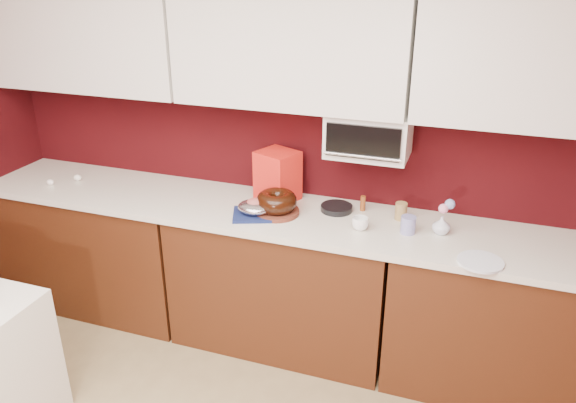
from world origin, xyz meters
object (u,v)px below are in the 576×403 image
at_px(bundt_cake, 277,201).
at_px(foil_ham_nest, 255,207).
at_px(pandoro_box, 278,176).
at_px(coffee_mug, 360,222).
at_px(blue_jar, 408,225).
at_px(flower_vase, 441,224).
at_px(toaster_oven, 369,134).

xyz_separation_m(bundt_cake, foil_ham_nest, (-0.11, -0.07, -0.03)).
height_order(pandoro_box, coffee_mug, pandoro_box).
relative_size(coffee_mug, blue_jar, 0.91).
bearing_deg(foil_ham_nest, coffee_mug, 2.51).
relative_size(coffee_mug, flower_vase, 0.77).
xyz_separation_m(toaster_oven, bundt_cake, (-0.48, -0.20, -0.39)).
relative_size(toaster_oven, blue_jar, 4.65).
height_order(blue_jar, flower_vase, flower_vase).
relative_size(foil_ham_nest, flower_vase, 1.73).
height_order(foil_ham_nest, pandoro_box, pandoro_box).
xyz_separation_m(coffee_mug, flower_vase, (0.42, 0.10, 0.01)).
bearing_deg(foil_ham_nest, flower_vase, 6.79).
xyz_separation_m(bundt_cake, blue_jar, (0.76, 0.00, -0.03)).
distance_m(toaster_oven, pandoro_box, 0.63).
height_order(toaster_oven, bundt_cake, toaster_oven).
bearing_deg(blue_jar, coffee_mug, -169.93).
relative_size(bundt_cake, flower_vase, 2.06).
xyz_separation_m(foil_ham_nest, flower_vase, (1.04, 0.12, 0.00)).
bearing_deg(foil_ham_nest, pandoro_box, 81.33).
xyz_separation_m(foil_ham_nest, pandoro_box, (0.04, 0.27, 0.10)).
height_order(toaster_oven, foil_ham_nest, toaster_oven).
relative_size(pandoro_box, flower_vase, 2.66).
relative_size(bundt_cake, foil_ham_nest, 1.19).
bearing_deg(coffee_mug, foil_ham_nest, -177.49).
bearing_deg(toaster_oven, pandoro_box, 179.08).
relative_size(toaster_oven, bundt_cake, 1.90).
xyz_separation_m(foil_ham_nest, blue_jar, (0.87, 0.07, -0.01)).
height_order(coffee_mug, flower_vase, flower_vase).
distance_m(toaster_oven, coffee_mug, 0.49).
bearing_deg(flower_vase, pandoro_box, 171.39).
xyz_separation_m(toaster_oven, foil_ham_nest, (-0.59, -0.26, -0.42)).
relative_size(blue_jar, flower_vase, 0.84).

